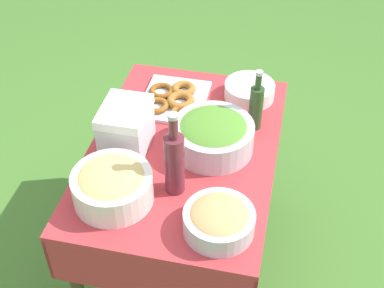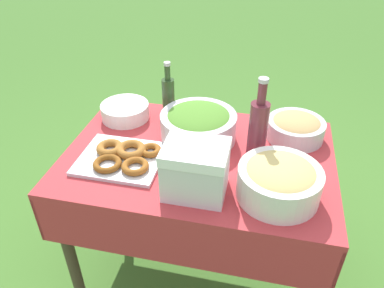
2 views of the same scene
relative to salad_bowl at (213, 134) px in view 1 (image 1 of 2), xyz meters
The scene contains 10 objects.
ground_plane 0.83m from the salad_bowl, 77.64° to the right, with size 14.00×14.00×0.00m, color #477A2D.
picnic_table 0.22m from the salad_bowl, 77.64° to the right, with size 1.12×0.76×0.75m.
salad_bowl is the anchor object (origin of this frame).
pasta_bowl 0.47m from the salad_bowl, 40.67° to the right, with size 0.30×0.30×0.14m.
donut_platter 0.35m from the salad_bowl, 139.30° to the right, with size 0.33×0.28×0.05m.
plate_stack 0.39m from the salad_bowl, 165.49° to the left, with size 0.23×0.23×0.07m.
olive_oil_bottle 0.23m from the salad_bowl, 139.73° to the left, with size 0.06×0.06×0.28m.
wine_bottle 0.28m from the salad_bowl, 20.32° to the right, with size 0.08×0.08×0.36m.
bread_bowl 0.43m from the salad_bowl, 13.52° to the left, with size 0.25×0.25×0.10m.
cooler_box 0.35m from the salad_bowl, 79.90° to the right, with size 0.23×0.18×0.20m.
Camera 1 is at (1.58, 0.38, 2.21)m, focal length 50.00 mm.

